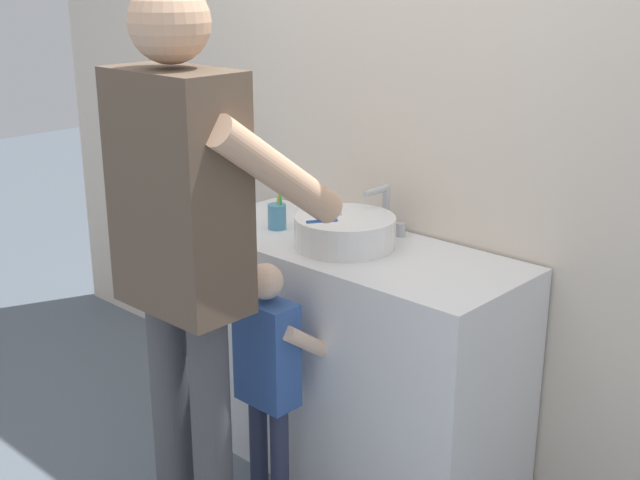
% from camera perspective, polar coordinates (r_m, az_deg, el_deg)
% --- Properties ---
extents(back_wall, '(4.40, 0.08, 2.70)m').
position_cam_1_polar(back_wall, '(3.12, 5.97, 9.20)').
color(back_wall, beige).
rests_on(back_wall, ground).
extents(vanity_cabinet, '(1.31, 0.54, 0.88)m').
position_cam_1_polar(vanity_cabinet, '(3.16, 1.88, -7.96)').
color(vanity_cabinet, white).
rests_on(vanity_cabinet, ground).
extents(sink_basin, '(0.36, 0.36, 0.11)m').
position_cam_1_polar(sink_basin, '(2.96, 1.72, 0.62)').
color(sink_basin, white).
rests_on(sink_basin, vanity_cabinet).
extents(faucet, '(0.18, 0.14, 0.18)m').
position_cam_1_polar(faucet, '(3.11, 4.37, 1.93)').
color(faucet, '#B7BABF').
rests_on(faucet, vanity_cabinet).
extents(toothbrush_cup, '(0.07, 0.07, 0.21)m').
position_cam_1_polar(toothbrush_cup, '(3.16, -2.93, 1.72)').
color(toothbrush_cup, '#4C8EB2').
rests_on(toothbrush_cup, vanity_cabinet).
extents(child_toddler, '(0.28, 0.28, 0.92)m').
position_cam_1_polar(child_toddler, '(2.85, -3.49, -8.61)').
color(child_toddler, '#2D334C').
rests_on(child_toddler, ground).
extents(adult_parent, '(0.56, 0.58, 1.80)m').
position_cam_1_polar(adult_parent, '(2.56, -9.16, 0.86)').
color(adult_parent, '#47474C').
rests_on(adult_parent, ground).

